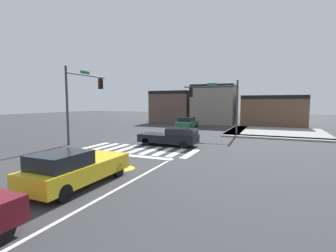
{
  "coord_description": "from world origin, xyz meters",
  "views": [
    {
      "loc": [
        8.77,
        -19.69,
        3.33
      ],
      "look_at": [
        -0.1,
        0.98,
        1.19
      ],
      "focal_mm": 26.52,
      "sensor_mm": 36.0,
      "label": 1
    }
  ],
  "objects_px": {
    "traffic_signal_northeast": "(215,98)",
    "car_green": "(187,123)",
    "traffic_signal_southwest": "(83,92)",
    "car_yellow": "(75,168)",
    "car_black": "(172,137)"
  },
  "relations": [
    {
      "from": "car_green",
      "to": "car_yellow",
      "type": "distance_m",
      "value": 22.76
    },
    {
      "from": "car_green",
      "to": "car_black",
      "type": "distance_m",
      "value": 12.8
    },
    {
      "from": "car_black",
      "to": "car_green",
      "type": "bearing_deg",
      "value": -76.42
    },
    {
      "from": "traffic_signal_southwest",
      "to": "car_yellow",
      "type": "distance_m",
      "value": 12.16
    },
    {
      "from": "traffic_signal_southwest",
      "to": "traffic_signal_northeast",
      "type": "bearing_deg",
      "value": -45.72
    },
    {
      "from": "traffic_signal_southwest",
      "to": "car_black",
      "type": "distance_m",
      "value": 8.36
    },
    {
      "from": "car_black",
      "to": "car_yellow",
      "type": "distance_m",
      "value": 10.12
    },
    {
      "from": "traffic_signal_northeast",
      "to": "car_green",
      "type": "bearing_deg",
      "value": -45.55
    },
    {
      "from": "traffic_signal_northeast",
      "to": "car_yellow",
      "type": "bearing_deg",
      "value": 84.85
    },
    {
      "from": "traffic_signal_southwest",
      "to": "traffic_signal_northeast",
      "type": "distance_m",
      "value": 12.79
    },
    {
      "from": "traffic_signal_northeast",
      "to": "car_green",
      "type": "height_order",
      "value": "traffic_signal_northeast"
    },
    {
      "from": "traffic_signal_southwest",
      "to": "car_black",
      "type": "xyz_separation_m",
      "value": [
        7.51,
        1.22,
        -3.47
      ]
    },
    {
      "from": "car_yellow",
      "to": "traffic_signal_northeast",
      "type": "bearing_deg",
      "value": -5.15
    },
    {
      "from": "traffic_signal_southwest",
      "to": "car_yellow",
      "type": "relative_size",
      "value": 1.32
    },
    {
      "from": "traffic_signal_northeast",
      "to": "car_green",
      "type": "distance_m",
      "value": 7.3
    }
  ]
}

